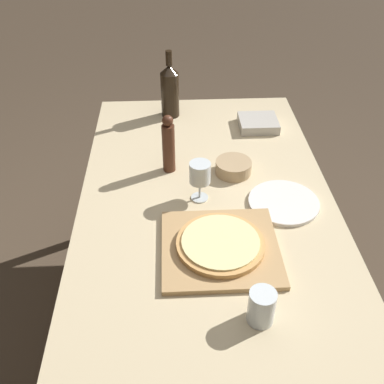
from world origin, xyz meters
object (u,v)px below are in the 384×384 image
Objects in this scene: wine_glass at (200,174)px; pepper_mill at (169,145)px; small_bowl at (233,167)px; wine_bottle at (170,90)px; pizza at (220,243)px.

pepper_mill is at bearing 120.16° from wine_glass.
pepper_mill reaches higher than small_bowl.
pepper_mill is at bearing 172.40° from small_bowl.
wine_glass is at bearing -132.80° from small_bowl.
pepper_mill is 1.71× the size of small_bowl.
wine_bottle is 0.54m from small_bowl.
small_bowl is (0.23, -0.47, -0.10)m from wine_bottle.
wine_bottle reaches higher than wine_glass.
pizza is 0.90× the size of wine_bottle.
pizza is 2.00× the size of small_bowl.
pepper_mill reaches higher than pizza.
wine_glass is (0.11, -0.18, -0.01)m from pepper_mill.
pepper_mill reaches higher than wine_glass.
wine_bottle reaches higher than pepper_mill.
pizza is at bearing -80.83° from wine_bottle.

